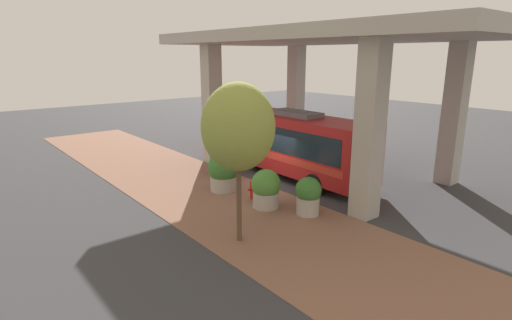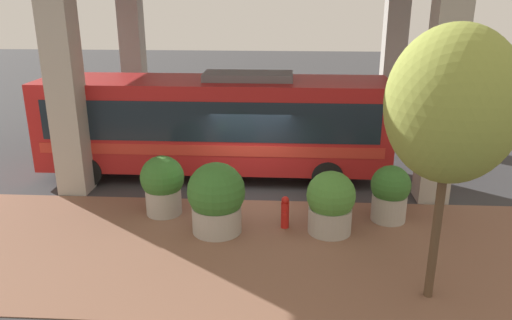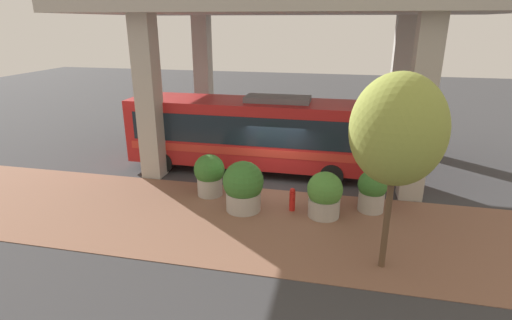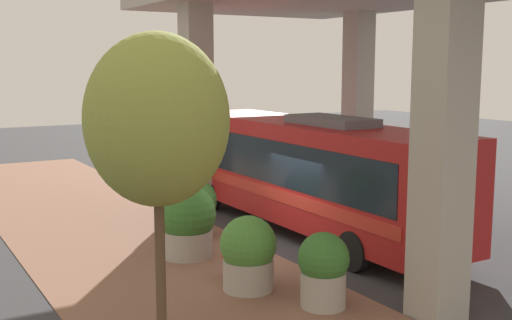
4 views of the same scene
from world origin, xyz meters
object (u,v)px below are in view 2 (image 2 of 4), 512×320
planter_front (331,203)px  planter_extra (163,184)px  planter_middle (390,193)px  planter_back (216,199)px  bus (214,121)px  street_tree_near (452,105)px  fire_hydrant (285,212)px

planter_front → planter_extra: planter_extra is taller
planter_front → planter_middle: bearing=-63.9°
planter_front → planter_back: 2.97m
bus → street_tree_near: (-6.92, -5.41, 2.14)m
bus → planter_middle: bearing=-121.8°
bus → fire_hydrant: (-3.91, -2.40, -1.47)m
fire_hydrant → planter_back: (-0.32, 1.79, 0.49)m
planter_back → planter_extra: size_ratio=1.11×
planter_back → planter_extra: 1.96m
planter_front → planter_back: bearing=92.6°
planter_back → street_tree_near: 6.32m
street_tree_near → planter_extra: bearing=60.1°
planter_front → street_tree_near: street_tree_near is taller
fire_hydrant → planter_extra: bearing=78.4°
planter_back → planter_extra: planter_back is taller
planter_middle → planter_extra: size_ratio=0.93×
planter_middle → planter_extra: planter_extra is taller
fire_hydrant → planter_middle: (0.64, -2.86, 0.36)m
fire_hydrant → planter_back: 1.88m
fire_hydrant → planter_middle: 2.95m
street_tree_near → planter_front: bearing=33.0°
bus → planter_extra: size_ratio=6.65×
planter_middle → planter_extra: (0.07, 6.31, 0.08)m
fire_hydrant → street_tree_near: street_tree_near is taller
planter_middle → bus: bearing=58.2°
fire_hydrant → street_tree_near: 5.58m
planter_front → street_tree_near: size_ratio=0.30×
planter_front → planter_back: size_ratio=0.89×
fire_hydrant → planter_front: planter_front is taller
planter_front → planter_back: planter_back is taller
bus → planter_back: 4.38m
fire_hydrant → street_tree_near: bearing=-135.0°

